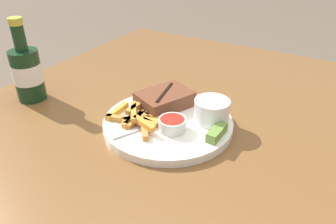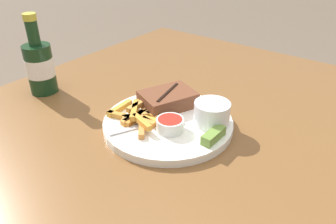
{
  "view_description": "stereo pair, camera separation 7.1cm",
  "coord_description": "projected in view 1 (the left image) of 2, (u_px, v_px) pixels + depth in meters",
  "views": [
    {
      "loc": [
        -0.53,
        -0.32,
        1.16
      ],
      "look_at": [
        0.0,
        0.0,
        0.8
      ],
      "focal_mm": 35.0,
      "sensor_mm": 36.0,
      "label": 1
    },
    {
      "loc": [
        -0.49,
        -0.37,
        1.16
      ],
      "look_at": [
        0.0,
        0.0,
        0.8
      ],
      "focal_mm": 35.0,
      "sensor_mm": 36.0,
      "label": 2
    }
  ],
  "objects": [
    {
      "name": "fork_utensil",
      "position": [
        138.0,
        129.0,
        0.69
      ],
      "size": [
        0.13,
        0.07,
        0.0
      ],
      "rotation": [
        0.0,
        0.0,
        5.83
      ],
      "color": "#B7B7BC",
      "rests_on": "dinner_plate"
    },
    {
      "name": "beer_bottle",
      "position": [
        27.0,
        72.0,
        0.81
      ],
      "size": [
        0.07,
        0.07,
        0.21
      ],
      "color": "#143319",
      "rests_on": "dining_table"
    },
    {
      "name": "dinner_plate",
      "position": [
        168.0,
        123.0,
        0.73
      ],
      "size": [
        0.29,
        0.29,
        0.02
      ],
      "color": "white",
      "rests_on": "dining_table"
    },
    {
      "name": "pickle_spear",
      "position": [
        217.0,
        132.0,
        0.66
      ],
      "size": [
        0.06,
        0.02,
        0.02
      ],
      "color": "olive",
      "rests_on": "dinner_plate"
    },
    {
      "name": "steak_portion",
      "position": [
        165.0,
        99.0,
        0.77
      ],
      "size": [
        0.15,
        0.13,
        0.04
      ],
      "color": "brown",
      "rests_on": "dinner_plate"
    },
    {
      "name": "dining_table",
      "position": [
        168.0,
        157.0,
        0.78
      ],
      "size": [
        1.23,
        1.0,
        0.76
      ],
      "color": "brown",
      "rests_on": "ground_plane"
    },
    {
      "name": "fries_pile",
      "position": [
        137.0,
        118.0,
        0.72
      ],
      "size": [
        0.12,
        0.14,
        0.02
      ],
      "color": "gold",
      "rests_on": "dinner_plate"
    },
    {
      "name": "dipping_sauce_cup",
      "position": [
        172.0,
        124.0,
        0.68
      ],
      "size": [
        0.06,
        0.06,
        0.03
      ],
      "color": "silver",
      "rests_on": "dinner_plate"
    },
    {
      "name": "coleslaw_cup",
      "position": [
        212.0,
        109.0,
        0.71
      ],
      "size": [
        0.08,
        0.08,
        0.05
      ],
      "color": "white",
      "rests_on": "dinner_plate"
    },
    {
      "name": "knife_utensil",
      "position": [
        162.0,
        111.0,
        0.75
      ],
      "size": [
        0.07,
        0.16,
        0.01
      ],
      "rotation": [
        0.0,
        0.0,
        1.26
      ],
      "color": "#B7B7BC",
      "rests_on": "dinner_plate"
    }
  ]
}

